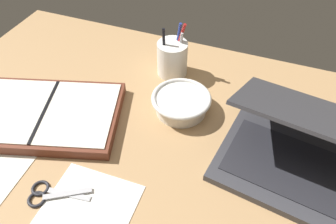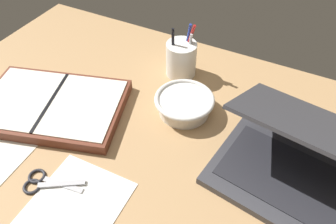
% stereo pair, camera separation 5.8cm
% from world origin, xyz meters
% --- Properties ---
extents(desk_top, '(1.40, 1.00, 0.02)m').
position_xyz_m(desk_top, '(0.00, 0.00, 0.01)').
color(desk_top, tan).
rests_on(desk_top, ground).
extents(laptop, '(0.37, 0.34, 0.17)m').
position_xyz_m(laptop, '(0.29, 0.11, 0.07)').
color(laptop, '#38383D').
rests_on(laptop, desk_top).
extents(bowl, '(0.16, 0.16, 0.05)m').
position_xyz_m(bowl, '(-0.01, 0.18, 0.05)').
color(bowl, silver).
rests_on(bowl, desk_top).
extents(pen_cup, '(0.09, 0.09, 0.16)m').
position_xyz_m(pen_cup, '(-0.09, 0.33, 0.07)').
color(pen_cup, white).
rests_on(pen_cup, desk_top).
extents(planner, '(0.42, 0.34, 0.03)m').
position_xyz_m(planner, '(-0.32, 0.03, 0.04)').
color(planner, brown).
rests_on(planner, desk_top).
extents(scissors, '(0.13, 0.08, 0.01)m').
position_xyz_m(scissors, '(-0.19, -0.16, 0.02)').
color(scissors, '#B7B7BC').
rests_on(scissors, desk_top).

